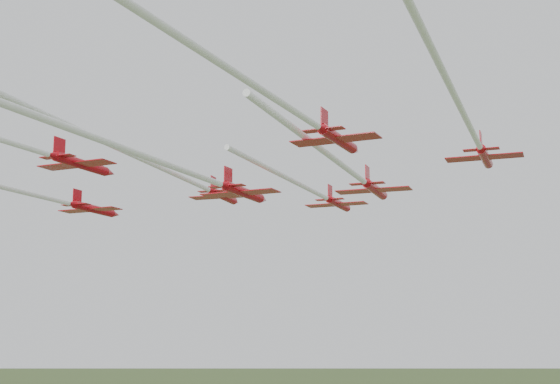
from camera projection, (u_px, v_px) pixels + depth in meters
The scene contains 8 objects.
jet_lead at pixel (319, 194), 110.67m from camera, with size 11.99×45.04×2.81m.
jet_row2_left at pixel (178, 176), 95.87m from camera, with size 18.28×57.93×2.64m.
jet_row2_right at pixel (355, 174), 90.79m from camera, with size 14.15×49.04×2.88m.
jet_row3_left at pixel (8, 188), 86.92m from camera, with size 13.18×59.81×2.51m.
jet_row3_mid at pixel (166, 164), 77.53m from camera, with size 13.65×66.38×2.84m.
jet_row3_right at pixel (466, 120), 66.56m from camera, with size 14.78×56.23×2.34m.
jet_row4_left at pixel (9, 142), 73.60m from camera, with size 10.40×47.92×2.58m.
jet_row4_right at pixel (292, 109), 63.79m from camera, with size 10.12×48.23×2.53m.
Camera 1 is at (54.28, -82.81, 40.31)m, focal length 50.00 mm.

